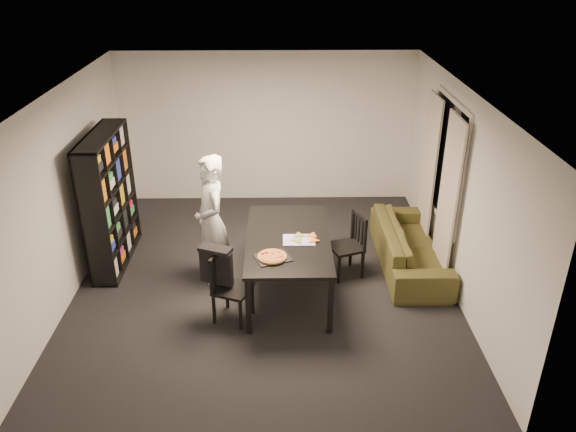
{
  "coord_description": "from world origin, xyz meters",
  "views": [
    {
      "loc": [
        0.2,
        -6.52,
        4.2
      ],
      "look_at": [
        0.31,
        -0.14,
        1.05
      ],
      "focal_mm": 35.0,
      "sensor_mm": 36.0,
      "label": 1
    }
  ],
  "objects_px": {
    "pepperoni_pizza": "(272,256)",
    "bookshelf": "(110,200)",
    "sofa": "(410,246)",
    "baking_tray": "(273,258)",
    "chair_right": "(352,241)",
    "dining_table": "(288,242)",
    "person": "(211,220)",
    "chair_left": "(226,282)"
  },
  "relations": [
    {
      "from": "dining_table",
      "to": "sofa",
      "type": "distance_m",
      "value": 1.89
    },
    {
      "from": "bookshelf",
      "to": "dining_table",
      "type": "relative_size",
      "value": 0.99
    },
    {
      "from": "dining_table",
      "to": "person",
      "type": "xyz_separation_m",
      "value": [
        -1.0,
        0.3,
        0.17
      ]
    },
    {
      "from": "chair_left",
      "to": "sofa",
      "type": "relative_size",
      "value": 0.43
    },
    {
      "from": "chair_left",
      "to": "baking_tray",
      "type": "distance_m",
      "value": 0.64
    },
    {
      "from": "chair_right",
      "to": "baking_tray",
      "type": "xyz_separation_m",
      "value": [
        -1.07,
        -0.93,
        0.29
      ]
    },
    {
      "from": "chair_left",
      "to": "baking_tray",
      "type": "height_order",
      "value": "chair_left"
    },
    {
      "from": "bookshelf",
      "to": "person",
      "type": "distance_m",
      "value": 1.56
    },
    {
      "from": "dining_table",
      "to": "baking_tray",
      "type": "relative_size",
      "value": 4.78
    },
    {
      "from": "pepperoni_pizza",
      "to": "bookshelf",
      "type": "bearing_deg",
      "value": 149.0
    },
    {
      "from": "bookshelf",
      "to": "pepperoni_pizza",
      "type": "relative_size",
      "value": 5.43
    },
    {
      "from": "baking_tray",
      "to": "pepperoni_pizza",
      "type": "distance_m",
      "value": 0.02
    },
    {
      "from": "bookshelf",
      "to": "chair_left",
      "type": "relative_size",
      "value": 2.15
    },
    {
      "from": "chair_right",
      "to": "person",
      "type": "height_order",
      "value": "person"
    },
    {
      "from": "dining_table",
      "to": "sofa",
      "type": "bearing_deg",
      "value": 19.84
    },
    {
      "from": "chair_right",
      "to": "sofa",
      "type": "height_order",
      "value": "chair_right"
    },
    {
      "from": "person",
      "to": "baking_tray",
      "type": "bearing_deg",
      "value": 23.16
    },
    {
      "from": "dining_table",
      "to": "baking_tray",
      "type": "distance_m",
      "value": 0.55
    },
    {
      "from": "chair_right",
      "to": "baking_tray",
      "type": "height_order",
      "value": "chair_right"
    },
    {
      "from": "bookshelf",
      "to": "chair_right",
      "type": "relative_size",
      "value": 2.13
    },
    {
      "from": "bookshelf",
      "to": "pepperoni_pizza",
      "type": "xyz_separation_m",
      "value": [
        2.27,
        -1.36,
        -0.13
      ]
    },
    {
      "from": "chair_left",
      "to": "pepperoni_pizza",
      "type": "relative_size",
      "value": 2.53
    },
    {
      "from": "person",
      "to": "chair_left",
      "type": "bearing_deg",
      "value": -5.86
    },
    {
      "from": "chair_right",
      "to": "sofa",
      "type": "xyz_separation_m",
      "value": [
        0.86,
        0.21,
        -0.21
      ]
    },
    {
      "from": "chair_right",
      "to": "sofa",
      "type": "bearing_deg",
      "value": 83.08
    },
    {
      "from": "baking_tray",
      "to": "pepperoni_pizza",
      "type": "relative_size",
      "value": 1.14
    },
    {
      "from": "dining_table",
      "to": "pepperoni_pizza",
      "type": "relative_size",
      "value": 5.46
    },
    {
      "from": "dining_table",
      "to": "chair_right",
      "type": "bearing_deg",
      "value": 25.54
    },
    {
      "from": "bookshelf",
      "to": "person",
      "type": "xyz_separation_m",
      "value": [
        1.46,
        -0.54,
        -0.06
      ]
    },
    {
      "from": "chair_right",
      "to": "bookshelf",
      "type": "bearing_deg",
      "value": -117.76
    },
    {
      "from": "baking_tray",
      "to": "sofa",
      "type": "distance_m",
      "value": 2.29
    },
    {
      "from": "person",
      "to": "pepperoni_pizza",
      "type": "relative_size",
      "value": 5.1
    },
    {
      "from": "chair_right",
      "to": "pepperoni_pizza",
      "type": "height_order",
      "value": "chair_right"
    },
    {
      "from": "person",
      "to": "sofa",
      "type": "height_order",
      "value": "person"
    },
    {
      "from": "pepperoni_pizza",
      "to": "sofa",
      "type": "height_order",
      "value": "pepperoni_pizza"
    },
    {
      "from": "bookshelf",
      "to": "person",
      "type": "bearing_deg",
      "value": -20.15
    },
    {
      "from": "pepperoni_pizza",
      "to": "chair_right",
      "type": "bearing_deg",
      "value": 41.16
    },
    {
      "from": "pepperoni_pizza",
      "to": "sofa",
      "type": "bearing_deg",
      "value": 30.66
    },
    {
      "from": "sofa",
      "to": "chair_right",
      "type": "bearing_deg",
      "value": 103.61
    },
    {
      "from": "sofa",
      "to": "dining_table",
      "type": "bearing_deg",
      "value": 109.84
    },
    {
      "from": "chair_right",
      "to": "baking_tray",
      "type": "distance_m",
      "value": 1.45
    },
    {
      "from": "chair_right",
      "to": "sofa",
      "type": "distance_m",
      "value": 0.91
    }
  ]
}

